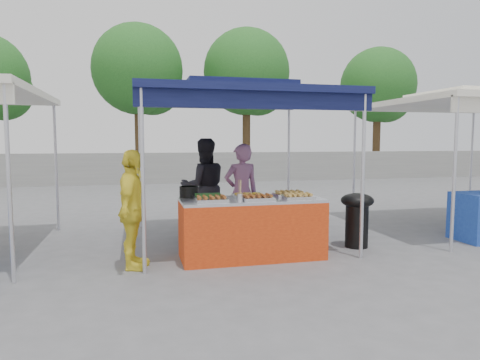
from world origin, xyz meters
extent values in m
plane|color=slate|center=(0.00, 0.00, 0.00)|extent=(80.00, 80.00, 0.00)
cube|color=gray|center=(0.00, 11.00, 0.60)|extent=(40.00, 0.25, 1.20)
cylinder|color=silver|center=(-1.50, -0.50, 1.15)|extent=(0.05, 0.05, 2.30)
cylinder|color=silver|center=(1.50, -0.50, 1.15)|extent=(0.05, 0.05, 2.30)
cylinder|color=silver|center=(-1.50, 2.50, 1.15)|extent=(0.05, 0.05, 2.30)
cylinder|color=silver|center=(1.50, 2.50, 1.15)|extent=(0.05, 0.05, 2.30)
cube|color=#121848|center=(0.00, 1.00, 2.35)|extent=(3.20, 3.20, 0.10)
cube|color=#121848|center=(0.00, 1.00, 2.48)|extent=(1.65, 1.65, 0.18)
cube|color=#121848|center=(0.00, -0.50, 2.20)|extent=(3.20, 0.04, 0.25)
cylinder|color=silver|center=(-3.00, -0.50, 1.15)|extent=(0.05, 0.05, 2.30)
cylinder|color=silver|center=(-3.00, 2.50, 1.15)|extent=(0.05, 0.05, 2.30)
cylinder|color=silver|center=(3.00, -0.50, 1.15)|extent=(0.05, 0.05, 2.30)
cylinder|color=silver|center=(3.00, 2.50, 1.15)|extent=(0.05, 0.05, 2.30)
cylinder|color=silver|center=(6.00, 2.50, 1.15)|extent=(0.05, 0.05, 2.30)
cube|color=white|center=(4.50, 1.00, 2.35)|extent=(3.20, 3.20, 0.10)
cube|color=white|center=(4.50, 1.00, 2.48)|extent=(1.65, 1.65, 0.18)
sphere|color=#276822|center=(-6.82, 13.52, 3.67)|extent=(2.38, 2.38, 2.38)
cylinder|color=#48321B|center=(-1.43, 13.36, 2.12)|extent=(0.36, 0.36, 4.24)
sphere|color=#276822|center=(-1.43, 13.36, 4.72)|extent=(3.88, 3.88, 3.88)
sphere|color=#276822|center=(-0.83, 13.56, 4.12)|extent=(2.66, 2.66, 2.66)
cylinder|color=#48321B|center=(3.40, 13.33, 2.15)|extent=(0.36, 0.36, 4.30)
sphere|color=#276822|center=(3.40, 13.33, 4.79)|extent=(3.93, 3.93, 3.93)
sphere|color=#276822|center=(4.00, 13.53, 4.17)|extent=(2.70, 2.70, 2.70)
cylinder|color=#48321B|center=(9.77, 12.77, 1.94)|extent=(0.36, 0.36, 3.88)
sphere|color=#276822|center=(9.77, 12.77, 4.33)|extent=(3.55, 3.55, 3.55)
sphere|color=#276822|center=(10.37, 12.97, 3.77)|extent=(2.44, 2.44, 2.44)
cube|color=red|center=(0.00, -0.10, 0.40)|extent=(2.00, 0.80, 0.81)
cube|color=silver|center=(0.00, -0.10, 0.83)|extent=(2.00, 0.80, 0.04)
cube|color=silver|center=(-0.62, -0.33, 0.88)|extent=(0.42, 0.30, 0.05)
cube|color=brown|center=(-0.62, -0.33, 0.91)|extent=(0.35, 0.25, 0.02)
cube|color=silver|center=(0.02, -0.33, 0.88)|extent=(0.42, 0.30, 0.05)
cube|color=brown|center=(0.02, -0.33, 0.91)|extent=(0.35, 0.25, 0.02)
cube|color=silver|center=(0.60, -0.33, 0.88)|extent=(0.42, 0.30, 0.05)
cube|color=gold|center=(0.60, -0.33, 0.91)|extent=(0.35, 0.25, 0.02)
cube|color=silver|center=(-0.61, -0.03, 0.88)|extent=(0.42, 0.30, 0.05)
cube|color=#276121|center=(-0.61, -0.03, 0.91)|extent=(0.35, 0.25, 0.02)
cube|color=silver|center=(-0.03, 0.00, 0.88)|extent=(0.42, 0.30, 0.05)
cube|color=yellow|center=(-0.03, 0.00, 0.91)|extent=(0.35, 0.25, 0.02)
cube|color=silver|center=(0.58, -0.03, 0.88)|extent=(0.42, 0.30, 0.05)
cube|color=gold|center=(0.58, -0.03, 0.91)|extent=(0.35, 0.25, 0.02)
cylinder|color=black|center=(-0.84, 0.25, 0.93)|extent=(0.27, 0.27, 0.16)
cylinder|color=silver|center=(-0.23, -0.35, 0.90)|extent=(0.08, 0.08, 0.10)
cylinder|color=black|center=(1.76, 0.10, 0.34)|extent=(0.35, 0.35, 0.69)
ellipsoid|color=black|center=(1.76, 0.10, 0.74)|extent=(0.51, 0.51, 0.23)
cube|color=#1632B5|center=(-0.36, 0.55, 0.15)|extent=(0.49, 0.34, 0.29)
cube|color=#1632B5|center=(0.44, 0.62, 0.17)|extent=(0.55, 0.39, 0.33)
cube|color=#1632B5|center=(0.44, 0.62, 0.48)|extent=(0.51, 0.36, 0.31)
imported|color=#996189|center=(0.10, 0.92, 0.81)|extent=(0.63, 0.46, 1.61)
imported|color=black|center=(-0.42, 1.55, 0.85)|extent=(0.86, 0.69, 1.71)
imported|color=yellow|center=(-1.63, -0.24, 0.78)|extent=(0.55, 0.97, 1.55)
camera|label=1|loc=(-1.57, -5.87, 1.66)|focal=32.00mm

